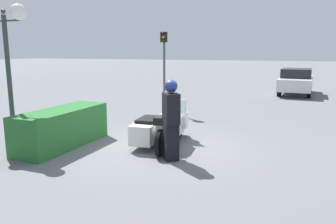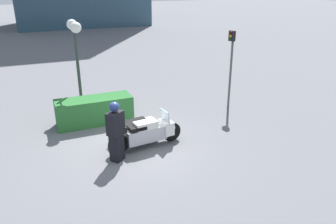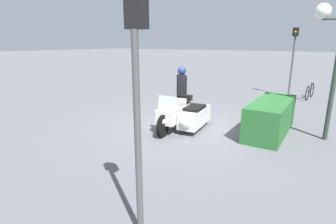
{
  "view_description": "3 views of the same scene",
  "coord_description": "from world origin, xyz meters",
  "px_view_note": "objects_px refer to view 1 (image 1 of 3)",
  "views": [
    {
      "loc": [
        -7.33,
        -3.19,
        2.47
      ],
      "look_at": [
        0.86,
        0.12,
        0.82
      ],
      "focal_mm": 35.0,
      "sensor_mm": 36.0,
      "label": 1
    },
    {
      "loc": [
        -2.61,
        -9.03,
        4.97
      ],
      "look_at": [
        1.26,
        -0.07,
        1.08
      ],
      "focal_mm": 35.0,
      "sensor_mm": 36.0,
      "label": 2
    },
    {
      "loc": [
        7.37,
        3.94,
        2.66
      ],
      "look_at": [
        1.32,
        0.1,
        0.74
      ],
      "focal_mm": 28.0,
      "sensor_mm": 36.0,
      "label": 3
    }
  ],
  "objects_px": {
    "officer_rider": "(171,118)",
    "police_motorcycle": "(160,127)",
    "parked_car_background": "(296,81)",
    "twin_lamp_post": "(5,31)",
    "hedge_bush_curbside": "(62,128)",
    "traffic_light_near": "(164,60)"
  },
  "relations": [
    {
      "from": "officer_rider",
      "to": "police_motorcycle",
      "type": "bearing_deg",
      "value": -91.46
    },
    {
      "from": "hedge_bush_curbside",
      "to": "traffic_light_near",
      "type": "distance_m",
      "value": 5.76
    },
    {
      "from": "traffic_light_near",
      "to": "twin_lamp_post",
      "type": "bearing_deg",
      "value": -28.1
    },
    {
      "from": "hedge_bush_curbside",
      "to": "parked_car_background",
      "type": "bearing_deg",
      "value": -22.22
    },
    {
      "from": "officer_rider",
      "to": "parked_car_background",
      "type": "xyz_separation_m",
      "value": [
        13.4,
        -2.44,
        -0.19
      ]
    },
    {
      "from": "parked_car_background",
      "to": "traffic_light_near",
      "type": "bearing_deg",
      "value": 150.65
    },
    {
      "from": "officer_rider",
      "to": "twin_lamp_post",
      "type": "xyz_separation_m",
      "value": [
        -0.27,
        4.5,
        1.99
      ]
    },
    {
      "from": "officer_rider",
      "to": "parked_car_background",
      "type": "relative_size",
      "value": 0.43
    },
    {
      "from": "officer_rider",
      "to": "traffic_light_near",
      "type": "distance_m",
      "value": 6.09
    },
    {
      "from": "twin_lamp_post",
      "to": "traffic_light_near",
      "type": "bearing_deg",
      "value": -19.68
    },
    {
      "from": "police_motorcycle",
      "to": "officer_rider",
      "type": "bearing_deg",
      "value": -151.89
    },
    {
      "from": "police_motorcycle",
      "to": "twin_lamp_post",
      "type": "xyz_separation_m",
      "value": [
        -1.34,
        3.77,
        2.5
      ]
    },
    {
      "from": "hedge_bush_curbside",
      "to": "parked_car_background",
      "type": "height_order",
      "value": "parked_car_background"
    },
    {
      "from": "hedge_bush_curbside",
      "to": "twin_lamp_post",
      "type": "bearing_deg",
      "value": 99.54
    },
    {
      "from": "police_motorcycle",
      "to": "parked_car_background",
      "type": "xyz_separation_m",
      "value": [
        12.33,
        -3.17,
        0.32
      ]
    },
    {
      "from": "police_motorcycle",
      "to": "parked_car_background",
      "type": "bearing_deg",
      "value": -20.65
    },
    {
      "from": "officer_rider",
      "to": "parked_car_background",
      "type": "bearing_deg",
      "value": -136.11
    },
    {
      "from": "police_motorcycle",
      "to": "hedge_bush_curbside",
      "type": "distance_m",
      "value": 2.56
    },
    {
      "from": "hedge_bush_curbside",
      "to": "twin_lamp_post",
      "type": "distance_m",
      "value": 2.88
    },
    {
      "from": "police_motorcycle",
      "to": "twin_lamp_post",
      "type": "bearing_deg",
      "value": 103.42
    },
    {
      "from": "police_motorcycle",
      "to": "parked_car_background",
      "type": "distance_m",
      "value": 12.74
    },
    {
      "from": "parked_car_background",
      "to": "officer_rider",
      "type": "bearing_deg",
      "value": 171.93
    }
  ]
}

